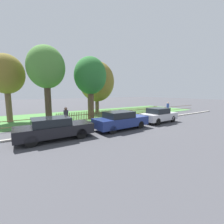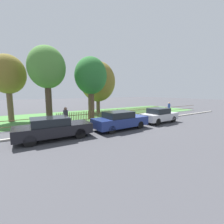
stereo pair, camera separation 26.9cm
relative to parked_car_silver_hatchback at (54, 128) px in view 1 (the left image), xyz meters
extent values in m
plane|color=#424247|center=(7.69, 1.06, -0.73)|extent=(120.00, 120.00, 0.00)
cube|color=#B2ADA3|center=(7.69, 1.16, -0.67)|extent=(30.96, 0.20, 0.12)
cube|color=#477F3D|center=(7.69, 8.53, -0.72)|extent=(30.96, 9.28, 0.01)
cube|color=brown|center=(7.69, 3.91, -0.42)|extent=(30.96, 0.03, 0.05)
cube|color=brown|center=(7.69, 3.91, 0.07)|extent=(30.96, 0.03, 0.05)
cube|color=brown|center=(1.05, 3.89, -0.18)|extent=(0.06, 0.03, 1.10)
cube|color=brown|center=(1.22, 3.89, -0.18)|extent=(0.06, 0.03, 1.10)
cube|color=brown|center=(1.39, 3.89, -0.18)|extent=(0.06, 0.03, 1.10)
cube|color=brown|center=(1.55, 3.89, -0.18)|extent=(0.06, 0.03, 1.10)
cube|color=brown|center=(1.72, 3.89, -0.18)|extent=(0.06, 0.03, 1.10)
cube|color=brown|center=(1.89, 3.89, -0.18)|extent=(0.06, 0.03, 1.10)
cube|color=brown|center=(2.06, 3.89, -0.18)|extent=(0.06, 0.03, 1.10)
cube|color=brown|center=(2.23, 3.89, -0.18)|extent=(0.06, 0.03, 1.10)
cube|color=brown|center=(2.39, 3.89, -0.18)|extent=(0.06, 0.03, 1.10)
cube|color=brown|center=(2.56, 3.89, -0.18)|extent=(0.06, 0.03, 1.10)
cube|color=brown|center=(2.73, 3.89, -0.18)|extent=(0.06, 0.03, 1.10)
cube|color=brown|center=(2.90, 3.89, -0.18)|extent=(0.06, 0.03, 1.10)
cube|color=brown|center=(3.07, 3.89, -0.18)|extent=(0.06, 0.03, 1.10)
cube|color=brown|center=(3.23, 3.89, -0.18)|extent=(0.06, 0.03, 1.10)
cube|color=brown|center=(3.40, 3.89, -0.18)|extent=(0.06, 0.03, 1.10)
cube|color=brown|center=(3.57, 3.89, -0.18)|extent=(0.06, 0.03, 1.10)
cube|color=brown|center=(3.74, 3.89, -0.18)|extent=(0.06, 0.03, 1.10)
cube|color=brown|center=(3.91, 3.89, -0.18)|extent=(0.06, 0.03, 1.10)
cube|color=brown|center=(4.07, 3.89, -0.18)|extent=(0.06, 0.03, 1.10)
cube|color=brown|center=(4.24, 3.89, -0.18)|extent=(0.06, 0.03, 1.10)
cube|color=brown|center=(4.41, 3.89, -0.18)|extent=(0.06, 0.03, 1.10)
cube|color=brown|center=(4.58, 3.89, -0.18)|extent=(0.06, 0.03, 1.10)
cube|color=brown|center=(4.75, 3.89, -0.18)|extent=(0.06, 0.03, 1.10)
cube|color=brown|center=(4.91, 3.89, -0.18)|extent=(0.06, 0.03, 1.10)
cube|color=brown|center=(5.08, 3.89, -0.18)|extent=(0.06, 0.03, 1.10)
cube|color=brown|center=(5.25, 3.89, -0.18)|extent=(0.06, 0.03, 1.10)
cube|color=brown|center=(5.42, 3.89, -0.18)|extent=(0.06, 0.03, 1.10)
cube|color=brown|center=(5.59, 3.89, -0.18)|extent=(0.06, 0.03, 1.10)
cube|color=brown|center=(5.75, 3.89, -0.18)|extent=(0.06, 0.03, 1.10)
cube|color=brown|center=(5.92, 3.89, -0.18)|extent=(0.06, 0.03, 1.10)
cube|color=brown|center=(6.09, 3.89, -0.18)|extent=(0.06, 0.03, 1.10)
cube|color=brown|center=(6.26, 3.89, -0.18)|extent=(0.06, 0.03, 1.10)
cube|color=brown|center=(6.43, 3.89, -0.18)|extent=(0.06, 0.03, 1.10)
cube|color=brown|center=(6.59, 3.89, -0.18)|extent=(0.06, 0.03, 1.10)
cube|color=brown|center=(6.76, 3.89, -0.18)|extent=(0.06, 0.03, 1.10)
cube|color=brown|center=(6.93, 3.89, -0.18)|extent=(0.06, 0.03, 1.10)
cube|color=brown|center=(7.10, 3.89, -0.18)|extent=(0.06, 0.03, 1.10)
cube|color=brown|center=(7.27, 3.89, -0.18)|extent=(0.06, 0.03, 1.10)
cube|color=brown|center=(7.43, 3.89, -0.18)|extent=(0.06, 0.03, 1.10)
cube|color=brown|center=(7.60, 3.89, -0.18)|extent=(0.06, 0.03, 1.10)
cube|color=brown|center=(7.77, 3.89, -0.18)|extent=(0.06, 0.03, 1.10)
cube|color=brown|center=(7.94, 3.89, -0.18)|extent=(0.06, 0.03, 1.10)
cube|color=brown|center=(8.11, 3.89, -0.18)|extent=(0.06, 0.03, 1.10)
cube|color=brown|center=(8.27, 3.89, -0.18)|extent=(0.06, 0.03, 1.10)
cube|color=brown|center=(8.44, 3.89, -0.18)|extent=(0.06, 0.03, 1.10)
cube|color=brown|center=(8.61, 3.89, -0.18)|extent=(0.06, 0.03, 1.10)
cube|color=brown|center=(8.78, 3.89, -0.18)|extent=(0.06, 0.03, 1.10)
cube|color=brown|center=(8.95, 3.89, -0.18)|extent=(0.06, 0.03, 1.10)
cube|color=brown|center=(9.11, 3.89, -0.18)|extent=(0.06, 0.03, 1.10)
cube|color=brown|center=(9.28, 3.89, -0.18)|extent=(0.06, 0.03, 1.10)
cube|color=brown|center=(9.45, 3.89, -0.18)|extent=(0.06, 0.03, 1.10)
cube|color=brown|center=(9.62, 3.89, -0.18)|extent=(0.06, 0.03, 1.10)
cube|color=brown|center=(9.79, 3.89, -0.18)|extent=(0.06, 0.03, 1.10)
cube|color=brown|center=(9.95, 3.89, -0.18)|extent=(0.06, 0.03, 1.10)
cube|color=brown|center=(10.12, 3.89, -0.18)|extent=(0.06, 0.03, 1.10)
cube|color=brown|center=(10.29, 3.89, -0.18)|extent=(0.06, 0.03, 1.10)
cube|color=brown|center=(10.46, 3.89, -0.18)|extent=(0.06, 0.03, 1.10)
cube|color=brown|center=(10.63, 3.89, -0.18)|extent=(0.06, 0.03, 1.10)
cube|color=brown|center=(10.79, 3.89, -0.18)|extent=(0.06, 0.03, 1.10)
cube|color=brown|center=(10.96, 3.89, -0.18)|extent=(0.06, 0.03, 1.10)
cube|color=brown|center=(11.13, 3.89, -0.18)|extent=(0.06, 0.03, 1.10)
cube|color=brown|center=(11.30, 3.89, -0.18)|extent=(0.06, 0.03, 1.10)
cube|color=brown|center=(11.47, 3.89, -0.18)|extent=(0.06, 0.03, 1.10)
cube|color=brown|center=(11.63, 3.89, -0.18)|extent=(0.06, 0.03, 1.10)
cube|color=brown|center=(11.80, 3.89, -0.18)|extent=(0.06, 0.03, 1.10)
cube|color=brown|center=(11.97, 3.89, -0.18)|extent=(0.06, 0.03, 1.10)
cube|color=brown|center=(12.14, 3.89, -0.18)|extent=(0.06, 0.03, 1.10)
cube|color=brown|center=(12.31, 3.89, -0.18)|extent=(0.06, 0.03, 1.10)
cube|color=brown|center=(12.47, 3.89, -0.18)|extent=(0.06, 0.03, 1.10)
cube|color=brown|center=(12.64, 3.89, -0.18)|extent=(0.06, 0.03, 1.10)
cube|color=brown|center=(12.81, 3.89, -0.18)|extent=(0.06, 0.03, 1.10)
cube|color=brown|center=(12.98, 3.89, -0.18)|extent=(0.06, 0.03, 1.10)
cube|color=brown|center=(13.15, 3.89, -0.18)|extent=(0.06, 0.03, 1.10)
cube|color=brown|center=(13.31, 3.89, -0.18)|extent=(0.06, 0.03, 1.10)
cube|color=brown|center=(13.48, 3.89, -0.18)|extent=(0.06, 0.03, 1.10)
cube|color=brown|center=(13.65, 3.89, -0.18)|extent=(0.06, 0.03, 1.10)
cube|color=brown|center=(13.82, 3.89, -0.18)|extent=(0.06, 0.03, 1.10)
cube|color=brown|center=(13.99, 3.89, -0.18)|extent=(0.06, 0.03, 1.10)
cube|color=brown|center=(14.15, 3.89, -0.18)|extent=(0.06, 0.03, 1.10)
cube|color=brown|center=(14.32, 3.89, -0.18)|extent=(0.06, 0.03, 1.10)
cube|color=black|center=(0.05, 0.00, -0.12)|extent=(4.61, 1.88, 0.64)
cube|color=black|center=(-0.18, 0.00, 0.44)|extent=(2.23, 1.65, 0.47)
cylinder|color=black|center=(1.49, 0.78, -0.39)|extent=(0.68, 0.16, 0.67)
cylinder|color=black|center=(1.45, -0.85, -0.39)|extent=(0.68, 0.16, 0.67)
cylinder|color=black|center=(-1.34, 0.85, -0.39)|extent=(0.68, 0.16, 0.67)
cylinder|color=black|center=(-1.38, -0.78, -0.39)|extent=(0.68, 0.16, 0.67)
cube|color=navy|center=(5.11, -0.19, -0.11)|extent=(4.57, 1.88, 0.70)
cube|color=black|center=(4.89, -0.20, 0.48)|extent=(2.21, 1.65, 0.49)
cylinder|color=black|center=(6.49, 0.66, -0.42)|extent=(0.62, 0.16, 0.62)
cylinder|color=black|center=(6.54, -0.97, -0.42)|extent=(0.62, 0.16, 0.62)
cylinder|color=black|center=(3.69, 0.58, -0.42)|extent=(0.62, 0.16, 0.62)
cylinder|color=black|center=(3.73, -1.04, -0.42)|extent=(0.62, 0.16, 0.62)
cube|color=#BCBCC1|center=(9.87, -0.11, -0.13)|extent=(3.91, 1.80, 0.65)
cube|color=black|center=(9.68, -0.11, 0.45)|extent=(1.90, 1.56, 0.51)
cylinder|color=black|center=(11.04, 0.70, -0.40)|extent=(0.65, 0.16, 0.64)
cylinder|color=black|center=(11.10, -0.82, -0.40)|extent=(0.65, 0.16, 0.64)
cylinder|color=black|center=(8.65, 0.61, -0.40)|extent=(0.65, 0.16, 0.64)
cylinder|color=black|center=(8.71, -0.91, -0.40)|extent=(0.65, 0.16, 0.64)
cylinder|color=black|center=(7.20, 2.44, -0.45)|extent=(0.55, 0.10, 0.55)
cylinder|color=black|center=(5.74, 2.44, -0.45)|extent=(0.55, 0.10, 0.55)
ellipsoid|color=#2D3851|center=(6.47, 2.44, -0.14)|extent=(1.93, 0.74, 0.75)
ellipsoid|color=#2D3851|center=(6.93, 2.44, 0.06)|extent=(0.45, 0.92, 0.34)
cylinder|color=brown|center=(-2.42, 8.40, 1.11)|extent=(0.52, 0.52, 3.67)
ellipsoid|color=olive|center=(-2.42, 8.40, 3.99)|extent=(3.33, 3.33, 3.83)
cylinder|color=#473828|center=(0.84, 6.04, 1.39)|extent=(0.60, 0.60, 4.23)
ellipsoid|color=#4C8438|center=(0.84, 6.04, 4.61)|extent=(3.50, 3.50, 4.02)
cylinder|color=brown|center=(5.10, 5.34, 1.09)|extent=(0.67, 0.67, 3.64)
ellipsoid|color=#286B2D|center=(5.10, 5.34, 4.01)|extent=(3.47, 3.47, 3.99)
cylinder|color=brown|center=(8.19, 9.71, 0.72)|extent=(0.53, 0.53, 2.90)
ellipsoid|color=olive|center=(8.19, 9.71, 3.74)|extent=(4.96, 4.96, 5.70)
cylinder|color=black|center=(1.46, 1.94, -0.29)|extent=(0.16, 0.16, 0.87)
cylinder|color=black|center=(1.20, 1.94, -0.29)|extent=(0.16, 0.16, 0.87)
cylinder|color=#333338|center=(1.33, 1.94, 0.49)|extent=(0.38, 0.38, 0.69)
sphere|color=brown|center=(1.33, 1.94, 0.96)|extent=(0.24, 0.24, 0.24)
cylinder|color=black|center=(15.15, 2.89, -0.33)|extent=(0.15, 0.15, 0.80)
cylinder|color=black|center=(15.37, 2.82, -0.33)|extent=(0.15, 0.15, 0.80)
cylinder|color=#334C93|center=(15.26, 2.86, 0.39)|extent=(0.42, 0.42, 0.63)
sphere|color=tan|center=(15.26, 2.86, 0.82)|extent=(0.22, 0.22, 0.22)
camera|label=1|loc=(-2.06, -9.65, 2.24)|focal=24.00mm
camera|label=2|loc=(-1.83, -9.80, 2.24)|focal=24.00mm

